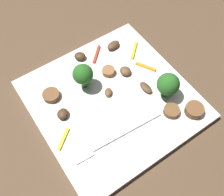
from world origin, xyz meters
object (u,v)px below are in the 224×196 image
at_px(mushroom_1, 113,45).
at_px(mushroom_4, 125,71).
at_px(sausage_slice_2, 51,95).
at_px(mushroom_0, 146,88).
at_px(broccoli_floret_0, 83,75).
at_px(broccoli_floret_1, 168,84).
at_px(pepper_strip_1, 97,54).
at_px(sausage_slice_0, 171,111).
at_px(mushroom_5, 79,57).
at_px(fork, 113,139).
at_px(mushroom_3, 63,114).
at_px(mushroom_2, 110,91).
at_px(sausage_slice_3, 194,110).
at_px(pepper_strip_0, 146,67).
at_px(pepper_strip_3, 134,50).
at_px(pepper_strip_2, 63,139).
at_px(sausage_slice_1, 108,71).
at_px(plate, 112,100).

distance_m(mushroom_1, mushroom_4, 0.07).
distance_m(sausage_slice_2, mushroom_0, 0.19).
bearing_deg(broccoli_floret_0, broccoli_floret_1, 137.76).
bearing_deg(pepper_strip_1, sausage_slice_0, 101.41).
height_order(mushroom_5, pepper_strip_1, mushroom_5).
height_order(fork, broccoli_floret_0, broccoli_floret_0).
bearing_deg(mushroom_3, mushroom_5, -133.12).
xyz_separation_m(mushroom_1, mushroom_3, (0.17, 0.09, 0.00)).
bearing_deg(broccoli_floret_1, mushroom_2, -36.88).
height_order(sausage_slice_2, sausage_slice_3, sausage_slice_3).
bearing_deg(mushroom_3, mushroom_4, -174.50).
bearing_deg(pepper_strip_0, pepper_strip_3, -97.80).
height_order(fork, mushroom_4, mushroom_4).
relative_size(sausage_slice_3, pepper_strip_0, 0.77).
relative_size(mushroom_3, pepper_strip_2, 0.54).
bearing_deg(mushroom_5, pepper_strip_0, 136.49).
xyz_separation_m(mushroom_4, pepper_strip_2, (0.18, 0.06, -0.00)).
xyz_separation_m(sausage_slice_0, mushroom_2, (0.07, -0.10, -0.00)).
bearing_deg(mushroom_3, broccoli_floret_0, -152.45).
bearing_deg(sausage_slice_0, mushroom_1, -90.64).
xyz_separation_m(fork, sausage_slice_3, (-0.16, 0.04, 0.01)).
xyz_separation_m(sausage_slice_1, sausage_slice_2, (0.12, -0.01, -0.00)).
bearing_deg(mushroom_2, plate, 74.70).
xyz_separation_m(fork, broccoli_floret_1, (-0.14, -0.02, 0.03)).
distance_m(mushroom_5, pepper_strip_0, 0.14).
relative_size(plate, mushroom_2, 14.60).
distance_m(broccoli_floret_1, pepper_strip_1, 0.17).
xyz_separation_m(sausage_slice_0, mushroom_4, (0.02, -0.12, 0.00)).
xyz_separation_m(broccoli_floret_1, mushroom_3, (0.19, -0.07, -0.03)).
bearing_deg(fork, mushroom_5, -99.19).
height_order(sausage_slice_0, mushroom_0, sausage_slice_0).
xyz_separation_m(mushroom_0, mushroom_4, (0.01, -0.06, 0.00)).
relative_size(sausage_slice_0, pepper_strip_2, 0.69).
distance_m(sausage_slice_3, mushroom_2, 0.16).
height_order(mushroom_1, mushroom_5, mushroom_5).
bearing_deg(mushroom_3, pepper_strip_0, -179.29).
bearing_deg(pepper_strip_3, broccoli_floret_1, 82.08).
relative_size(broccoli_floret_1, mushroom_1, 1.84).
bearing_deg(pepper_strip_2, mushroom_4, -162.18).
bearing_deg(fork, pepper_strip_3, -133.12).
relative_size(mushroom_1, mushroom_5, 1.33).
height_order(plate, mushroom_5, mushroom_5).
height_order(plate, sausage_slice_0, sausage_slice_0).
xyz_separation_m(broccoli_floret_0, mushroom_4, (-0.09, 0.02, -0.03)).
bearing_deg(mushroom_5, pepper_strip_1, 162.30).
bearing_deg(sausage_slice_0, mushroom_4, -82.12).
bearing_deg(mushroom_3, fork, 117.93).
bearing_deg(pepper_strip_1, mushroom_5, -17.70).
distance_m(sausage_slice_0, mushroom_3, 0.20).
bearing_deg(pepper_strip_0, sausage_slice_2, -13.36).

